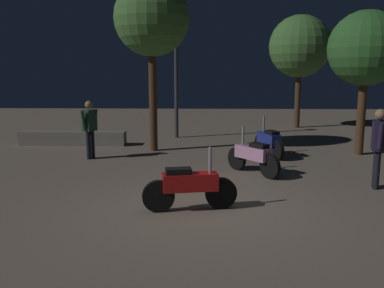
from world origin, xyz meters
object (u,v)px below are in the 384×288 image
(motorcycle_blue_parked_left, at_px, (269,141))
(person_rider_beside, at_px, (378,142))
(person_bystander_far, at_px, (90,125))
(motorcycle_pink_parked_right, at_px, (253,156))
(streetlamp_near, at_px, (176,59))
(motorcycle_red_foreground, at_px, (190,186))

(motorcycle_blue_parked_left, xyz_separation_m, person_rider_beside, (1.72, -3.27, 0.54))
(person_bystander_far, bearing_deg, motorcycle_pink_parked_right, -175.17)
(person_bystander_far, xyz_separation_m, streetlamp_near, (2.12, 3.84, 1.89))
(person_rider_beside, height_order, streetlamp_near, streetlamp_near)
(motorcycle_red_foreground, distance_m, motorcycle_blue_parked_left, 5.22)
(motorcycle_red_foreground, bearing_deg, person_rider_beside, 11.03)
(motorcycle_blue_parked_left, bearing_deg, person_bystander_far, 77.45)
(person_bystander_far, bearing_deg, motorcycle_blue_parked_left, -148.63)
(motorcycle_red_foreground, xyz_separation_m, person_bystander_far, (-2.91, 4.28, 0.51))
(motorcycle_blue_parked_left, bearing_deg, motorcycle_red_foreground, 138.26)
(motorcycle_red_foreground, bearing_deg, motorcycle_blue_parked_left, 55.74)
(motorcycle_pink_parked_right, bearing_deg, motorcycle_red_foreground, 114.43)
(motorcycle_red_foreground, relative_size, person_rider_beside, 1.00)
(person_bystander_far, bearing_deg, person_rider_beside, -176.85)
(motorcycle_pink_parked_right, relative_size, streetlamp_near, 0.31)
(person_rider_beside, bearing_deg, person_bystander_far, -8.04)
(motorcycle_pink_parked_right, height_order, streetlamp_near, streetlamp_near)
(motorcycle_blue_parked_left, distance_m, streetlamp_near, 5.00)
(motorcycle_red_foreground, distance_m, person_bystander_far, 5.20)
(person_rider_beside, distance_m, person_bystander_far, 7.25)
(motorcycle_red_foreground, height_order, person_rider_beside, person_rider_beside)
(motorcycle_blue_parked_left, bearing_deg, motorcycle_pink_parked_right, 143.78)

